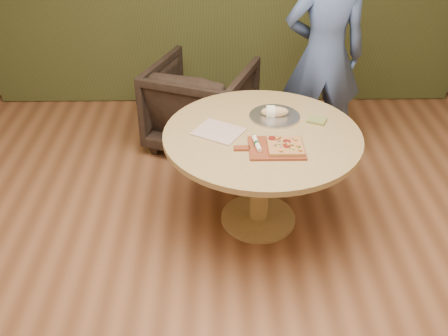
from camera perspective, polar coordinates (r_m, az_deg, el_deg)
room_shell at (r=2.30m, az=1.36°, el=7.84°), size 5.04×6.04×2.84m
pedestal_table at (r=3.42m, az=4.30°, el=2.00°), size 1.33×1.33×0.75m
pizza_paddle at (r=3.17m, az=5.81°, el=2.28°), size 0.45×0.28×0.01m
flatbread_pizza at (r=3.16m, az=7.02°, el=2.51°), size 0.22×0.22×0.04m
cutlery_roll at (r=3.17m, az=3.77°, el=2.82°), size 0.06×0.20×0.03m
newspaper at (r=3.34m, az=-0.64°, el=4.18°), size 0.39×0.37×0.01m
serving_tray at (r=3.54m, az=5.80°, el=5.90°), size 0.36×0.36×0.02m
bread_roll at (r=3.53m, az=5.69°, el=6.42°), size 0.19×0.09×0.09m
green_packet at (r=3.53m, az=10.56°, el=5.38°), size 0.15×0.14×0.02m
armchair at (r=4.50m, az=-2.59°, el=7.70°), size 1.06×1.03×0.86m
person_standing at (r=4.23m, az=11.36°, el=12.45°), size 0.68×0.46×1.82m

